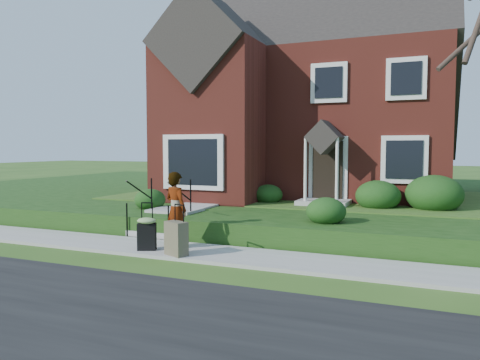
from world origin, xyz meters
The scene contains 11 objects.
ground centered at (0.00, 0.00, 0.00)m, with size 120.00×120.00×0.00m, color #2D5119.
street centered at (0.00, -5.00, 0.01)m, with size 60.00×6.00×0.01m, color black.
sidewalk centered at (0.00, 0.00, 0.04)m, with size 60.00×1.60×0.08m, color #9E9B93.
terrace centered at (4.00, 10.90, 0.30)m, with size 44.00×20.00×0.60m, color #163A0F.
walkway centered at (-2.50, 5.00, 0.63)m, with size 1.20×6.00×0.06m, color #9E9B93.
main_house centered at (-0.21, 9.61, 5.26)m, with size 10.40×10.20×9.40m.
front_steps centered at (-2.50, 1.84, 0.47)m, with size 1.40×2.02×1.50m.
foundation_shrubs centered at (1.63, 5.03, 1.08)m, with size 9.92×4.97×1.18m.
woman centered at (-1.21, 0.15, 0.99)m, with size 0.66×0.44×1.82m, color #999999.
suitcase_black centered at (-1.68, -0.39, 0.51)m, with size 0.57×0.53×1.12m.
suitcase_olive centered at (-0.77, -0.58, 0.46)m, with size 0.60×0.48×1.14m.
Camera 1 is at (4.50, -9.51, 2.48)m, focal length 35.00 mm.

